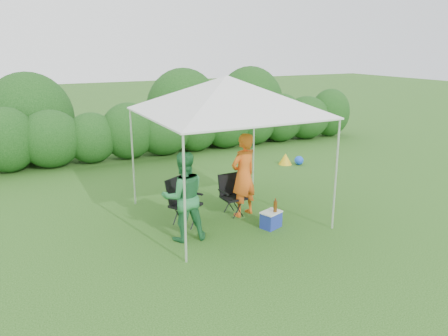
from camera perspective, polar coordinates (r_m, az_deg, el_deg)
name	(u,v)px	position (r m, az deg, el deg)	size (l,w,h in m)	color
ground	(238,224)	(8.64, 1.88, -7.28)	(70.00, 70.00, 0.00)	#336520
hedge	(149,130)	(13.79, -9.74, 4.89)	(15.97, 1.53, 1.80)	#1E4D18
canopy	(227,95)	(8.44, 0.39, 9.53)	(3.10, 3.10, 2.83)	silver
chair_right	(232,192)	(8.99, 1.01, -3.12)	(0.53, 0.48, 0.83)	black
chair_left	(182,199)	(8.47, -5.53, -4.01)	(0.72, 0.70, 0.93)	black
man	(244,175)	(8.79, 2.57, -0.92)	(0.62, 0.41, 1.71)	orange
woman	(184,197)	(7.73, -5.29, -3.73)	(0.79, 0.61, 1.62)	#277940
cooler	(271,219)	(8.45, 6.16, -6.69)	(0.46, 0.40, 0.33)	#22349E
bottle	(275,205)	(8.34, 6.72, -4.83)	(0.07, 0.07, 0.27)	#592D0C
lawn_toy	(289,159)	(12.90, 8.47, 1.13)	(0.66, 0.55, 0.33)	gold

